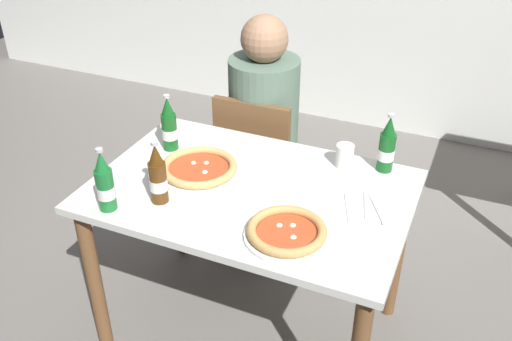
{
  "coord_description": "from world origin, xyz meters",
  "views": [
    {
      "loc": [
        0.73,
        -1.63,
        1.94
      ],
      "look_at": [
        0.0,
        0.05,
        0.8
      ],
      "focal_mm": 39.56,
      "sensor_mm": 36.0,
      "label": 1
    }
  ],
  "objects_px": {
    "beer_bottle_right": "(387,147)",
    "pizza_marinara_far": "(287,232)",
    "beer_bottle_center": "(169,127)",
    "paper_cup": "(345,156)",
    "dining_table_main": "(251,212)",
    "diner_seated": "(264,139)",
    "napkin_with_cutlery": "(371,207)",
    "beer_bottle_extra": "(158,177)",
    "pizza_margherita_near": "(199,169)",
    "beer_bottle_left": "(105,184)",
    "chair_behind_table": "(260,161)"
  },
  "relations": [
    {
      "from": "pizza_margherita_near",
      "to": "diner_seated",
      "type": "bearing_deg",
      "value": 89.43
    },
    {
      "from": "beer_bottle_center",
      "to": "napkin_with_cutlery",
      "type": "relative_size",
      "value": 1.07
    },
    {
      "from": "beer_bottle_right",
      "to": "pizza_marinara_far",
      "type": "bearing_deg",
      "value": -109.99
    },
    {
      "from": "pizza_marinara_far",
      "to": "napkin_with_cutlery",
      "type": "distance_m",
      "value": 0.36
    },
    {
      "from": "chair_behind_table",
      "to": "beer_bottle_extra",
      "type": "distance_m",
      "value": 0.9
    },
    {
      "from": "dining_table_main",
      "to": "pizza_margherita_near",
      "type": "height_order",
      "value": "pizza_margherita_near"
    },
    {
      "from": "chair_behind_table",
      "to": "beer_bottle_extra",
      "type": "relative_size",
      "value": 3.44
    },
    {
      "from": "dining_table_main",
      "to": "diner_seated",
      "type": "height_order",
      "value": "diner_seated"
    },
    {
      "from": "diner_seated",
      "to": "napkin_with_cutlery",
      "type": "distance_m",
      "value": 0.92
    },
    {
      "from": "beer_bottle_left",
      "to": "beer_bottle_right",
      "type": "distance_m",
      "value": 1.08
    },
    {
      "from": "dining_table_main",
      "to": "pizza_margherita_near",
      "type": "distance_m",
      "value": 0.27
    },
    {
      "from": "beer_bottle_extra",
      "to": "beer_bottle_left",
      "type": "bearing_deg",
      "value": -141.43
    },
    {
      "from": "beer_bottle_left",
      "to": "beer_bottle_center",
      "type": "relative_size",
      "value": 1.0
    },
    {
      "from": "chair_behind_table",
      "to": "beer_bottle_right",
      "type": "distance_m",
      "value": 0.8
    },
    {
      "from": "pizza_margherita_near",
      "to": "pizza_marinara_far",
      "type": "xyz_separation_m",
      "value": [
        0.46,
        -0.24,
        0.0
      ]
    },
    {
      "from": "beer_bottle_extra",
      "to": "paper_cup",
      "type": "bearing_deg",
      "value": 42.62
    },
    {
      "from": "dining_table_main",
      "to": "pizza_marinara_far",
      "type": "height_order",
      "value": "pizza_marinara_far"
    },
    {
      "from": "dining_table_main",
      "to": "diner_seated",
      "type": "xyz_separation_m",
      "value": [
        -0.22,
        0.66,
        -0.05
      ]
    },
    {
      "from": "pizza_margherita_near",
      "to": "beer_bottle_extra",
      "type": "height_order",
      "value": "beer_bottle_extra"
    },
    {
      "from": "beer_bottle_center",
      "to": "napkin_with_cutlery",
      "type": "xyz_separation_m",
      "value": [
        0.89,
        -0.09,
        -0.1
      ]
    },
    {
      "from": "pizza_margherita_near",
      "to": "napkin_with_cutlery",
      "type": "height_order",
      "value": "pizza_margherita_near"
    },
    {
      "from": "napkin_with_cutlery",
      "to": "beer_bottle_center",
      "type": "bearing_deg",
      "value": 174.26
    },
    {
      "from": "pizza_margherita_near",
      "to": "beer_bottle_extra",
      "type": "relative_size",
      "value": 1.34
    },
    {
      "from": "pizza_margherita_near",
      "to": "napkin_with_cutlery",
      "type": "bearing_deg",
      "value": 3.2
    },
    {
      "from": "beer_bottle_center",
      "to": "diner_seated",
      "type": "bearing_deg",
      "value": 67.58
    },
    {
      "from": "pizza_marinara_far",
      "to": "beer_bottle_extra",
      "type": "bearing_deg",
      "value": 178.31
    },
    {
      "from": "dining_table_main",
      "to": "paper_cup",
      "type": "relative_size",
      "value": 12.63
    },
    {
      "from": "beer_bottle_extra",
      "to": "paper_cup",
      "type": "xyz_separation_m",
      "value": [
        0.55,
        0.51,
        -0.06
      ]
    },
    {
      "from": "dining_table_main",
      "to": "beer_bottle_left",
      "type": "bearing_deg",
      "value": -142.11
    },
    {
      "from": "pizza_marinara_far",
      "to": "beer_bottle_extra",
      "type": "height_order",
      "value": "beer_bottle_extra"
    },
    {
      "from": "diner_seated",
      "to": "pizza_marinara_far",
      "type": "xyz_separation_m",
      "value": [
        0.46,
        -0.88,
        0.19
      ]
    },
    {
      "from": "pizza_margherita_near",
      "to": "beer_bottle_right",
      "type": "relative_size",
      "value": 1.34
    },
    {
      "from": "pizza_margherita_near",
      "to": "beer_bottle_center",
      "type": "distance_m",
      "value": 0.26
    },
    {
      "from": "pizza_marinara_far",
      "to": "beer_bottle_center",
      "type": "xyz_separation_m",
      "value": [
        -0.67,
        0.37,
        0.08
      ]
    },
    {
      "from": "diner_seated",
      "to": "pizza_marinara_far",
      "type": "bearing_deg",
      "value": -62.74
    },
    {
      "from": "pizza_marinara_far",
      "to": "chair_behind_table",
      "type": "bearing_deg",
      "value": 118.61
    },
    {
      "from": "beer_bottle_right",
      "to": "beer_bottle_extra",
      "type": "height_order",
      "value": "same"
    },
    {
      "from": "pizza_margherita_near",
      "to": "beer_bottle_center",
      "type": "height_order",
      "value": "beer_bottle_center"
    },
    {
      "from": "beer_bottle_center",
      "to": "beer_bottle_left",
      "type": "bearing_deg",
      "value": -87.57
    },
    {
      "from": "beer_bottle_left",
      "to": "paper_cup",
      "type": "relative_size",
      "value": 2.6
    },
    {
      "from": "chair_behind_table",
      "to": "beer_bottle_left",
      "type": "distance_m",
      "value": 1.02
    },
    {
      "from": "beer_bottle_left",
      "to": "napkin_with_cutlery",
      "type": "bearing_deg",
      "value": 23.58
    },
    {
      "from": "diner_seated",
      "to": "paper_cup",
      "type": "bearing_deg",
      "value": -35.68
    },
    {
      "from": "dining_table_main",
      "to": "beer_bottle_left",
      "type": "xyz_separation_m",
      "value": [
        -0.42,
        -0.32,
        0.22
      ]
    },
    {
      "from": "pizza_margherita_near",
      "to": "pizza_marinara_far",
      "type": "distance_m",
      "value": 0.52
    },
    {
      "from": "beer_bottle_center",
      "to": "paper_cup",
      "type": "relative_size",
      "value": 2.6
    },
    {
      "from": "beer_bottle_left",
      "to": "napkin_with_cutlery",
      "type": "xyz_separation_m",
      "value": [
        0.87,
        0.38,
        -0.1
      ]
    },
    {
      "from": "dining_table_main",
      "to": "paper_cup",
      "type": "bearing_deg",
      "value": 46.9
    },
    {
      "from": "chair_behind_table",
      "to": "pizza_margherita_near",
      "type": "bearing_deg",
      "value": 88.58
    },
    {
      "from": "diner_seated",
      "to": "beer_bottle_extra",
      "type": "distance_m",
      "value": 0.91
    }
  ]
}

